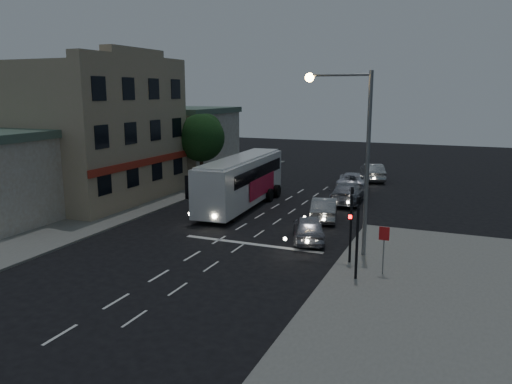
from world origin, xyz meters
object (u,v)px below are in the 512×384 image
at_px(car_suv, 309,228).
at_px(streetlight, 355,142).
at_px(car_sedan_a, 324,209).
at_px(traffic_signal_side, 358,228).
at_px(tour_bus, 241,180).
at_px(car_sedan_c, 353,181).
at_px(traffic_signal_main, 351,216).
at_px(street_tree, 201,136).
at_px(regulatory_sign, 384,243).
at_px(car_extra, 372,172).
at_px(car_sedan_b, 348,193).

relative_size(car_suv, streetlight, 0.47).
distance_m(car_sedan_a, traffic_signal_side, 10.78).
relative_size(tour_bus, traffic_signal_side, 2.88).
bearing_deg(traffic_signal_side, car_suv, 126.16).
bearing_deg(streetlight, car_sedan_c, 101.61).
xyz_separation_m(tour_bus, car_suv, (6.85, -6.15, -1.23)).
relative_size(traffic_signal_main, street_tree, 0.66).
xyz_separation_m(car_sedan_c, regulatory_sign, (5.51, -19.73, 0.87)).
distance_m(car_suv, streetlight, 5.92).
xyz_separation_m(car_sedan_c, streetlight, (3.55, -17.29, 5.00)).
bearing_deg(traffic_signal_main, regulatory_sign, -30.84).
height_order(car_sedan_c, car_extra, car_extra).
relative_size(car_sedan_a, car_sedan_b, 0.84).
distance_m(car_sedan_c, traffic_signal_side, 21.25).
relative_size(car_sedan_a, regulatory_sign, 2.02).
distance_m(car_sedan_b, streetlight, 13.25).
height_order(traffic_signal_main, traffic_signal_side, same).
relative_size(car_sedan_b, regulatory_sign, 2.42).
distance_m(traffic_signal_main, traffic_signal_side, 2.10).
xyz_separation_m(car_sedan_a, car_sedan_b, (0.32, 5.53, 0.04)).
distance_m(traffic_signal_side, regulatory_sign, 1.61).
bearing_deg(car_extra, regulatory_sign, 81.66).
bearing_deg(car_suv, street_tree, -60.23).
xyz_separation_m(traffic_signal_side, regulatory_sign, (1.00, 0.96, -0.82)).
xyz_separation_m(car_sedan_c, car_extra, (0.81, 4.97, 0.06)).
bearing_deg(traffic_signal_main, street_tree, 137.97).
bearing_deg(traffic_signal_side, regulatory_sign, 43.92).
relative_size(car_extra, streetlight, 0.53).
height_order(car_extra, street_tree, street_tree).
height_order(car_sedan_c, traffic_signal_side, traffic_signal_side).
distance_m(car_extra, street_tree, 16.33).
distance_m(tour_bus, car_sedan_a, 6.69).
height_order(car_sedan_c, regulatory_sign, regulatory_sign).
bearing_deg(car_suv, tour_bus, -61.00).
bearing_deg(car_sedan_b, car_sedan_a, 83.29).
relative_size(car_sedan_c, regulatory_sign, 2.39).
bearing_deg(car_sedan_a, traffic_signal_side, 100.35).
distance_m(car_sedan_c, car_extra, 5.03).
xyz_separation_m(traffic_signal_side, street_tree, (-16.51, 16.22, 2.08)).
height_order(tour_bus, car_suv, tour_bus).
relative_size(car_suv, regulatory_sign, 1.91).
bearing_deg(street_tree, car_sedan_a, -27.15).
bearing_deg(car_sedan_c, streetlight, 93.03).
distance_m(car_sedan_a, street_tree, 14.49).
bearing_deg(car_suv, regulatory_sign, 119.96).
height_order(traffic_signal_main, streetlight, streetlight).
height_order(car_suv, traffic_signal_main, traffic_signal_main).
xyz_separation_m(regulatory_sign, street_tree, (-17.51, 15.26, 2.90)).
relative_size(car_extra, street_tree, 0.77).
relative_size(car_suv, street_tree, 0.68).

